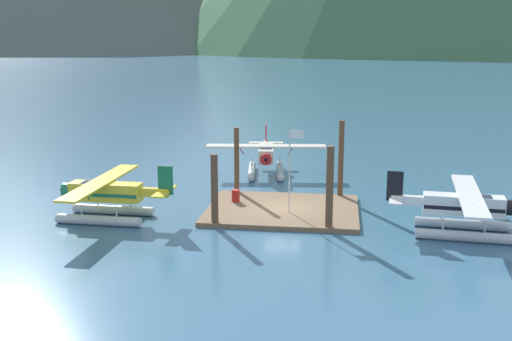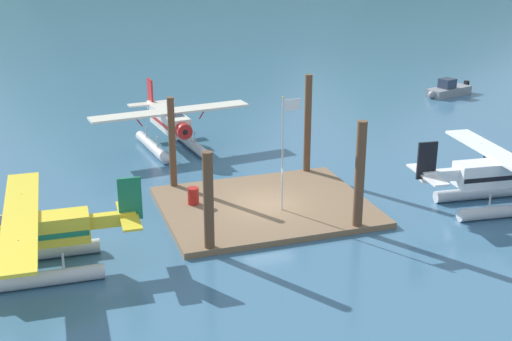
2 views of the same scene
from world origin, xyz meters
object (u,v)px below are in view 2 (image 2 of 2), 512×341
mooring_buoy (494,168)px  seaplane_yellow_port_aft (30,239)px  flagpole (285,140)px  fuel_drum (193,196)px  seaplane_white_stbd_aft (500,179)px  seaplane_cream_bow_left (170,126)px  boat_grey_open_east (448,90)px

mooring_buoy → seaplane_yellow_port_aft: 26.44m
flagpole → mooring_buoy: flagpole is taller
fuel_drum → seaplane_white_stbd_aft: (15.03, -4.70, 0.84)m
seaplane_cream_bow_left → fuel_drum: bearing=-95.3°
fuel_drum → seaplane_cream_bow_left: (0.95, 10.32, 0.84)m
seaplane_white_stbd_aft → seaplane_yellow_port_aft: size_ratio=1.00×
fuel_drum → seaplane_cream_bow_left: 10.40m
seaplane_cream_bow_left → mooring_buoy: bearing=-32.0°
mooring_buoy → seaplane_cream_bow_left: size_ratio=0.07×
fuel_drum → seaplane_yellow_port_aft: seaplane_yellow_port_aft is taller
flagpole → mooring_buoy: size_ratio=7.47×
mooring_buoy → boat_grey_open_east: boat_grey_open_east is taller
seaplane_yellow_port_aft → fuel_drum: bearing=29.9°
seaplane_yellow_port_aft → flagpole: bearing=11.4°
seaplane_yellow_port_aft → boat_grey_open_east: bearing=32.6°
flagpole → mooring_buoy: 14.45m
seaplane_yellow_port_aft → seaplane_cream_bow_left: size_ratio=0.99×
flagpole → boat_grey_open_east: size_ratio=1.23×
seaplane_cream_bow_left → boat_grey_open_east: (25.71, 7.24, -1.09)m
boat_grey_open_east → mooring_buoy: bearing=-115.6°
boat_grey_open_east → fuel_drum: bearing=-146.6°
flagpole → seaplane_yellow_port_aft: flagpole is taller
seaplane_yellow_port_aft → seaplane_cream_bow_left: (8.95, 14.91, 0.00)m
seaplane_white_stbd_aft → fuel_drum: bearing=162.6°
fuel_drum → boat_grey_open_east: bearing=33.4°
seaplane_cream_bow_left → boat_grey_open_east: bearing=15.7°
mooring_buoy → seaplane_yellow_port_aft: size_ratio=0.08×
fuel_drum → mooring_buoy: fuel_drum is taller
flagpole → seaplane_cream_bow_left: (-3.23, 12.46, -2.38)m
fuel_drum → seaplane_yellow_port_aft: size_ratio=0.08×
mooring_buoy → fuel_drum: bearing=178.8°
flagpole → seaplane_white_stbd_aft: flagpole is taller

